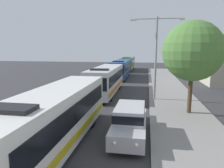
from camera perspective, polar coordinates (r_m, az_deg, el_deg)
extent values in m
cube|color=silver|center=(11.06, -15.56, -8.71)|extent=(2.50, 11.36, 2.70)
cube|color=black|center=(10.49, -9.31, -7.49)|extent=(0.04, 10.45, 1.00)
cube|color=black|center=(11.55, -21.39, -6.43)|extent=(0.04, 10.45, 1.00)
cube|color=gold|center=(10.88, -9.08, -13.29)|extent=(0.03, 10.79, 0.36)
cube|color=black|center=(7.86, -26.70, -6.12)|extent=(1.75, 0.90, 0.16)
cylinder|color=black|center=(13.85, -5.55, -9.83)|extent=(0.28, 1.00, 1.00)
cylinder|color=black|center=(14.57, -14.03, -9.09)|extent=(0.28, 1.00, 1.00)
cube|color=silver|center=(23.47, -1.66, 1.36)|extent=(2.50, 10.64, 2.70)
cube|color=black|center=(23.20, 1.41, 2.13)|extent=(0.04, 9.79, 1.00)
cube|color=black|center=(23.70, -4.68, 2.26)|extent=(0.04, 9.79, 1.00)
cube|color=black|center=(18.29, -4.97, -0.14)|extent=(2.30, 0.04, 1.20)
cube|color=orange|center=(23.38, 1.43, -0.66)|extent=(0.03, 10.11, 0.36)
cube|color=black|center=(20.20, -3.47, 4.06)|extent=(1.75, 0.90, 0.16)
cylinder|color=black|center=(20.31, -0.44, -3.42)|extent=(0.28, 1.00, 1.00)
cylinder|color=black|center=(20.80, -6.42, -3.17)|extent=(0.28, 1.00, 1.00)
cylinder|color=black|center=(26.33, 1.96, -0.37)|extent=(0.28, 1.00, 1.00)
cylinder|color=black|center=(26.71, -2.72, -0.23)|extent=(0.28, 1.00, 1.00)
cube|color=#284C8C|center=(36.57, 2.49, 4.38)|extent=(2.50, 11.15, 2.70)
cube|color=black|center=(36.40, 4.48, 4.89)|extent=(0.04, 10.26, 1.00)
cube|color=black|center=(36.72, 0.52, 4.96)|extent=(0.04, 10.26, 1.00)
cube|color=black|center=(31.03, 1.18, 3.98)|extent=(2.30, 0.04, 1.20)
cube|color=black|center=(36.52, 4.47, 3.09)|extent=(0.03, 10.59, 0.36)
cube|color=black|center=(33.16, 1.77, 6.31)|extent=(1.75, 0.90, 0.16)
cylinder|color=black|center=(33.18, 3.60, 1.73)|extent=(0.28, 1.00, 1.00)
cylinder|color=black|center=(33.48, -0.15, 1.82)|extent=(0.28, 1.00, 1.00)
cylinder|color=black|center=(39.61, 4.62, 3.03)|extent=(0.28, 1.00, 1.00)
cylinder|color=black|center=(39.87, 1.47, 3.10)|extent=(0.28, 1.00, 1.00)
cube|color=#33724C|center=(49.51, 4.42, 5.78)|extent=(2.50, 11.87, 2.70)
cube|color=black|center=(49.38, 5.90, 6.15)|extent=(0.04, 10.92, 1.00)
cube|color=black|center=(49.62, 2.95, 6.21)|extent=(0.04, 10.92, 1.00)
cube|color=black|center=(43.58, 3.68, 5.64)|extent=(2.30, 0.04, 1.20)
cube|color=gold|center=(49.47, 5.89, 4.82)|extent=(0.03, 11.28, 0.36)
cube|color=black|center=(45.89, 4.02, 7.26)|extent=(1.75, 0.90, 0.16)
cylinder|color=black|center=(45.87, 5.34, 3.94)|extent=(0.28, 1.00, 1.00)
cylinder|color=black|center=(46.09, 2.60, 4.00)|extent=(0.28, 1.00, 1.00)
cylinder|color=black|center=(52.76, 5.93, 4.69)|extent=(0.28, 1.00, 1.00)
cylinder|color=black|center=(52.95, 3.54, 4.74)|extent=(0.28, 1.00, 1.00)
cube|color=#B7B7BC|center=(12.16, 4.93, -11.67)|extent=(1.84, 4.92, 0.80)
cube|color=#B7B7BC|center=(12.03, 5.05, -7.86)|extent=(1.62, 2.85, 0.80)
cube|color=black|center=(12.03, 5.05, -7.86)|extent=(1.66, 2.95, 0.44)
sphere|color=#F9EFCC|center=(9.92, 0.63, -16.18)|extent=(0.18, 0.18, 0.18)
sphere|color=#F9EFCC|center=(9.82, 6.72, -16.51)|extent=(0.18, 0.18, 0.18)
cylinder|color=black|center=(11.01, -0.23, -16.02)|extent=(0.22, 0.70, 0.70)
cylinder|color=black|center=(10.87, 8.68, -16.48)|extent=(0.22, 0.70, 0.70)
cylinder|color=black|center=(13.78, 2.00, -10.56)|extent=(0.22, 0.70, 0.70)
cylinder|color=black|center=(13.68, 8.95, -10.84)|extent=(0.22, 0.70, 0.70)
cylinder|color=gray|center=(20.53, 12.06, 6.80)|extent=(0.20, 0.20, 7.99)
cylinder|color=gray|center=(20.68, 9.23, 17.45)|extent=(2.22, 0.10, 0.10)
cube|color=silver|center=(20.72, 6.00, 17.28)|extent=(0.56, 0.28, 0.16)
cylinder|color=gray|center=(20.77, 15.65, 17.19)|extent=(2.22, 0.10, 0.10)
cube|color=silver|center=(20.89, 18.81, 16.77)|extent=(0.56, 0.28, 0.16)
cylinder|color=#4C3823|center=(17.14, 20.84, -2.63)|extent=(0.32, 0.32, 2.99)
sphere|color=#4C7A38|center=(16.78, 21.53, 8.51)|extent=(4.55, 4.55, 4.55)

